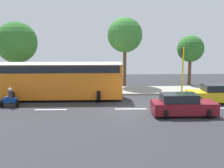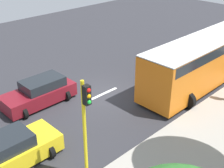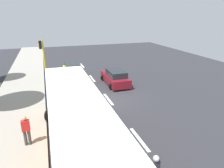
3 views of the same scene
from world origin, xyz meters
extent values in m
cube|color=#2D2D33|center=(0.00, 0.00, -0.05)|extent=(40.00, 60.00, 0.10)
cube|color=#9E998E|center=(7.00, 0.00, 0.07)|extent=(4.00, 60.00, 0.15)
cube|color=white|center=(0.00, -12.00, 0.01)|extent=(0.20, 2.40, 0.01)
cube|color=white|center=(0.00, -6.00, 0.01)|extent=(0.20, 2.40, 0.01)
cube|color=white|center=(0.00, 0.00, 0.01)|extent=(0.20, 2.40, 0.01)
cube|color=white|center=(0.00, 6.00, 0.01)|extent=(0.20, 2.40, 0.01)
cube|color=maroon|center=(-1.78, -3.48, 0.56)|extent=(1.79, 4.33, 0.80)
cube|color=#1E2328|center=(-1.78, -3.13, 1.24)|extent=(1.50, 2.42, 0.56)
cylinder|color=black|center=(-1.00, -4.91, 0.32)|extent=(0.64, 0.22, 0.64)
cylinder|color=black|center=(-2.57, -4.91, 0.32)|extent=(0.64, 0.22, 0.64)
cylinder|color=black|center=(-1.00, -2.05, 0.32)|extent=(0.64, 0.22, 0.64)
cylinder|color=black|center=(-2.57, -2.05, 0.32)|extent=(0.64, 0.22, 0.64)
cube|color=yellow|center=(1.90, -7.05, 0.56)|extent=(1.79, 4.15, 0.80)
cube|color=#1E2328|center=(1.90, -7.39, 1.24)|extent=(1.50, 2.33, 0.56)
cylinder|color=black|center=(1.12, -5.68, 0.32)|extent=(0.64, 0.22, 0.64)
cylinder|color=black|center=(2.69, -5.68, 0.32)|extent=(0.64, 0.22, 0.64)
cylinder|color=black|center=(1.12, -8.42, 0.32)|extent=(0.64, 0.22, 0.64)
cylinder|color=black|center=(2.69, -8.42, 0.32)|extent=(0.64, 0.22, 0.64)
cube|color=orange|center=(3.49, 5.97, 1.65)|extent=(2.50, 11.00, 2.90)
cube|color=black|center=(3.49, 5.97, 2.75)|extent=(2.52, 10.56, 0.60)
cube|color=white|center=(3.49, 5.97, 3.12)|extent=(2.50, 11.00, 0.08)
cylinder|color=black|center=(2.39, 2.45, 0.50)|extent=(1.00, 0.30, 1.00)
cylinder|color=black|center=(4.59, 2.45, 0.50)|extent=(1.00, 0.30, 1.00)
cube|color=#333338|center=(0.88, 9.16, 1.00)|extent=(0.36, 0.24, 0.60)
sphere|color=silver|center=(0.88, 9.21, 1.40)|extent=(0.26, 0.26, 0.26)
cylinder|color=#3F3F3F|center=(5.86, 4.75, 0.57)|extent=(0.16, 0.16, 0.85)
cylinder|color=#3F3F3F|center=(6.06, 4.75, 0.57)|extent=(0.16, 0.16, 0.85)
cube|color=red|center=(5.96, 4.75, 1.30)|extent=(0.40, 0.24, 0.60)
sphere|color=tan|center=(5.96, 4.75, 1.73)|extent=(0.22, 0.22, 0.22)
cylinder|color=yellow|center=(4.75, -5.26, 2.25)|extent=(0.14, 0.14, 4.50)
cube|color=black|center=(4.97, -5.26, 4.00)|extent=(0.24, 0.24, 0.76)
sphere|color=red|center=(5.09, -5.26, 4.24)|extent=(0.16, 0.16, 0.16)
sphere|color=#F2A50C|center=(5.09, -5.26, 4.00)|extent=(0.16, 0.16, 0.16)
sphere|color=green|center=(5.09, -5.26, 3.76)|extent=(0.16, 0.16, 0.16)
camera|label=1|loc=(-19.82, 2.10, 5.26)|focal=43.58mm
camera|label=2|loc=(12.21, -11.04, 9.18)|focal=47.74mm
camera|label=3|loc=(4.60, 14.96, 6.84)|focal=32.77mm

